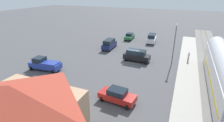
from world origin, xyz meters
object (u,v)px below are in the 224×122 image
object	(u,v)px
sedan_green	(130,36)
light_pole_near_platform	(175,39)
suv_white	(152,38)
sedan_red	(117,95)
station_building	(15,112)
suv_navy	(109,44)
pedestrian_on_platform	(189,56)
suv_black	(137,55)
pickup_blue	(45,64)

from	to	relation	value
sedan_green	light_pole_near_platform	distance (m)	18.58
suv_white	sedan_red	size ratio (longest dim) A/B	1.08
station_building	suv_navy	size ratio (longest dim) A/B	2.09
sedan_green	pedestrian_on_platform	bearing A→B (deg)	142.27
sedan_red	light_pole_near_platform	bearing A→B (deg)	-108.48
suv_black	sedan_green	xyz separation A→B (m)	(5.91, -14.65, -0.27)
pedestrian_on_platform	suv_navy	bearing A→B (deg)	-6.38
pedestrian_on_platform	suv_black	xyz separation A→B (m)	(9.12, 3.02, -0.13)
pickup_blue	sedan_green	size ratio (longest dim) A/B	1.21
sedan_red	pickup_blue	bearing A→B (deg)	-15.34
suv_white	suv_navy	bearing A→B (deg)	47.75
pedestrian_on_platform	pickup_blue	world-z (taller)	pickup_blue
sedan_red	suv_navy	size ratio (longest dim) A/B	0.94
station_building	pickup_blue	distance (m)	15.41
pickup_blue	sedan_red	distance (m)	15.22
sedan_green	suv_navy	size ratio (longest dim) A/B	0.92
sedan_green	light_pole_near_platform	size ratio (longest dim) A/B	0.62
station_building	sedan_red	xyz separation A→B (m)	(-6.17, -8.69, -1.98)
suv_black	suv_navy	distance (m)	9.16
light_pole_near_platform	suv_black	bearing A→B (deg)	10.93
suv_white	pickup_blue	size ratio (longest dim) A/B	0.91
pedestrian_on_platform	light_pole_near_platform	world-z (taller)	light_pole_near_platform
station_building	suv_white	distance (m)	36.61
pickup_blue	light_pole_near_platform	distance (m)	22.86
suv_black	sedan_green	bearing A→B (deg)	-68.04
suv_black	station_building	bearing A→B (deg)	77.94
suv_white	sedan_green	size ratio (longest dim) A/B	1.10
suv_black	pickup_blue	bearing A→B (deg)	36.32
station_building	pickup_blue	xyz separation A→B (m)	(8.50, -12.72, -1.83)
suv_black	pickup_blue	xyz separation A→B (m)	(13.31, 9.78, -0.12)
pedestrian_on_platform	suv_white	distance (m)	13.88
pickup_blue	light_pole_near_platform	size ratio (longest dim) A/B	0.76
sedan_red	sedan_green	bearing A→B (deg)	-75.67
suv_navy	light_pole_near_platform	size ratio (longest dim) A/B	0.68
suv_navy	suv_black	bearing A→B (deg)	147.60
station_building	pedestrian_on_platform	xyz separation A→B (m)	(-13.92, -25.52, -1.58)
suv_white	pedestrian_on_platform	bearing A→B (deg)	129.64
light_pole_near_platform	pedestrian_on_platform	bearing A→B (deg)	-146.73
suv_black	light_pole_near_platform	bearing A→B (deg)	-169.07
pedestrian_on_platform	pickup_blue	bearing A→B (deg)	29.73
pedestrian_on_platform	sedan_green	xyz separation A→B (m)	(15.03, -11.63, -0.40)
pedestrian_on_platform	sedan_green	bearing A→B (deg)	-37.73
pedestrian_on_platform	sedan_red	bearing A→B (deg)	65.27
station_building	suv_white	bearing A→B (deg)	-97.97
station_building	suv_black	xyz separation A→B (m)	(-4.81, -22.50, -1.71)
sedan_green	suv_navy	distance (m)	9.91
suv_white	sedan_red	distance (m)	27.54
sedan_red	sedan_green	distance (m)	29.37
pedestrian_on_platform	suv_white	xyz separation A→B (m)	(8.85, -10.69, -0.13)
pedestrian_on_platform	sedan_green	distance (m)	19.00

